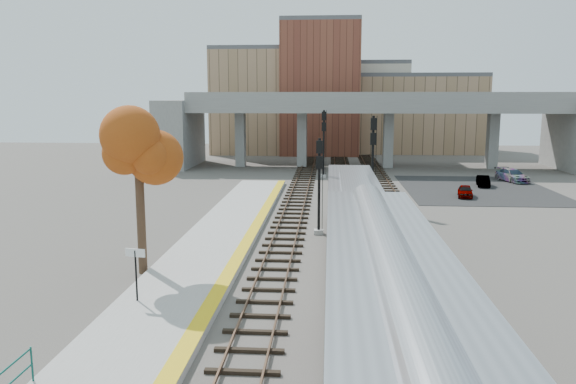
% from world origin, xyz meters
% --- Properties ---
extents(ground, '(160.00, 160.00, 0.00)m').
position_xyz_m(ground, '(0.00, 0.00, 0.00)').
color(ground, '#47423D').
rests_on(ground, ground).
extents(platform, '(4.50, 60.00, 0.35)m').
position_xyz_m(platform, '(-7.25, 0.00, 0.17)').
color(platform, '#9E9E99').
rests_on(platform, ground).
extents(yellow_strip, '(0.70, 60.00, 0.01)m').
position_xyz_m(yellow_strip, '(-5.35, 0.00, 0.35)').
color(yellow_strip, yellow).
rests_on(yellow_strip, platform).
extents(tracks, '(10.70, 95.00, 0.25)m').
position_xyz_m(tracks, '(0.93, 12.50, 0.08)').
color(tracks, black).
rests_on(tracks, ground).
extents(overpass, '(54.00, 12.00, 9.50)m').
position_xyz_m(overpass, '(4.92, 45.00, 5.81)').
color(overpass, slate).
rests_on(overpass, ground).
extents(buildings_far, '(43.00, 21.00, 20.60)m').
position_xyz_m(buildings_far, '(1.26, 66.57, 7.88)').
color(buildings_far, '#9D7A5B').
rests_on(buildings_far, ground).
extents(parking_lot, '(14.00, 18.00, 0.04)m').
position_xyz_m(parking_lot, '(14.00, 28.00, 0.02)').
color(parking_lot, black).
rests_on(parking_lot, ground).
extents(locomotive, '(3.02, 19.05, 4.10)m').
position_xyz_m(locomotive, '(1.00, 4.61, 2.28)').
color(locomotive, '#A8AAB2').
rests_on(locomotive, ground).
extents(signal_mast_near, '(0.60, 0.64, 6.30)m').
position_xyz_m(signal_mast_near, '(-1.10, 8.60, 2.98)').
color(signal_mast_near, '#9E9E99').
rests_on(signal_mast_near, ground).
extents(signal_mast_mid, '(0.60, 0.64, 7.45)m').
position_xyz_m(signal_mast_mid, '(3.00, 17.71, 3.77)').
color(signal_mast_mid, '#9E9E99').
rests_on(signal_mast_mid, ground).
extents(signal_mast_far, '(0.60, 0.64, 7.50)m').
position_xyz_m(signal_mast_far, '(-1.10, 35.22, 3.80)').
color(signal_mast_far, '#9E9E99').
rests_on(signal_mast_far, ground).
extents(station_sign, '(0.90, 0.20, 2.27)m').
position_xyz_m(station_sign, '(-8.55, -5.06, 1.98)').
color(station_sign, black).
rests_on(station_sign, platform).
extents(tree, '(3.60, 3.60, 8.92)m').
position_xyz_m(tree, '(-9.90, -0.27, 6.62)').
color(tree, '#382619').
rests_on(tree, ground).
extents(car_a, '(1.85, 3.34, 1.07)m').
position_xyz_m(car_a, '(11.75, 23.35, 0.58)').
color(car_a, '#99999E').
rests_on(car_a, parking_lot).
extents(car_b, '(1.63, 3.38, 1.07)m').
position_xyz_m(car_b, '(15.01, 29.71, 0.57)').
color(car_b, '#99999E').
rests_on(car_b, parking_lot).
extents(car_c, '(3.01, 4.93, 1.34)m').
position_xyz_m(car_c, '(18.99, 33.33, 0.71)').
color(car_c, '#99999E').
rests_on(car_c, parking_lot).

